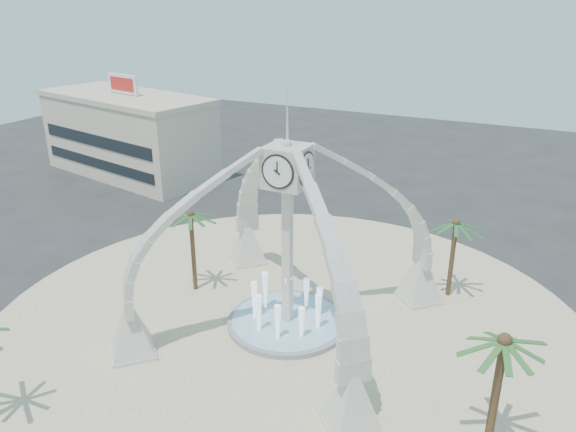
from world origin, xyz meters
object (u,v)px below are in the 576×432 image
at_px(clock_tower, 287,236).
at_px(palm_north, 456,224).
at_px(fountain, 287,321).
at_px(palm_west, 191,216).
at_px(palm_east, 504,342).

bearing_deg(clock_tower, palm_north, 44.71).
height_order(fountain, palm_west, palm_west).
distance_m(clock_tower, palm_east, 14.57).
relative_size(palm_east, palm_west, 1.03).
xyz_separation_m(fountain, palm_west, (-8.29, 1.29, 5.66)).
xyz_separation_m(clock_tower, palm_north, (8.82, 8.73, -0.83)).
xyz_separation_m(palm_east, palm_north, (-4.72, 14.10, -0.38)).
xyz_separation_m(palm_east, palm_west, (-21.83, 6.66, -0.09)).
relative_size(clock_tower, fountain, 2.24).
height_order(palm_east, palm_north, palm_east).
height_order(fountain, palm_east, palm_east).
bearing_deg(fountain, palm_north, 44.71).
height_order(clock_tower, palm_east, clock_tower).
distance_m(palm_west, palm_north, 18.67).
relative_size(clock_tower, palm_east, 2.59).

